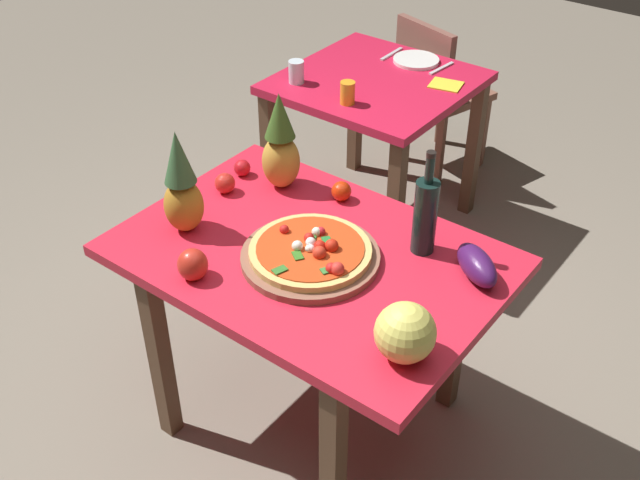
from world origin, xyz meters
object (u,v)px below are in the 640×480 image
(display_table, at_px, (311,276))
(pizza_board, at_px, (310,257))
(drinking_glass_water, at_px, (296,72))
(knife_utensil, at_px, (442,68))
(tomato_near_board, at_px, (242,168))
(fork_utensil, at_px, (391,54))
(melon, at_px, (405,333))
(tomato_beside_pepper, at_px, (225,183))
(dinner_plate, at_px, (416,60))
(background_table, at_px, (376,104))
(pineapple_left, at_px, (280,146))
(tomato_at_corner, at_px, (341,191))
(pineapple_right, at_px, (182,187))
(bell_pepper, at_px, (193,265))
(wine_bottle, at_px, (425,214))
(dining_chair, at_px, (436,87))
(napkin_folded, at_px, (446,85))
(eggplant, at_px, (477,265))
(drinking_glass_juice, at_px, (348,93))
(pizza, at_px, (311,250))

(display_table, distance_m, pizza_board, 0.12)
(drinking_glass_water, bearing_deg, pizza_board, -49.32)
(display_table, distance_m, knife_utensil, 1.55)
(tomato_near_board, bearing_deg, fork_utensil, 97.86)
(melon, xyz_separation_m, tomato_beside_pepper, (-0.94, 0.31, -0.05))
(tomato_near_board, height_order, dinner_plate, tomato_near_board)
(display_table, relative_size, background_table, 1.47)
(pineapple_left, bearing_deg, knife_utensil, 92.59)
(display_table, bearing_deg, pineapple_left, 142.42)
(knife_utensil, bearing_deg, display_table, -70.09)
(tomato_at_corner, relative_size, dinner_plate, 0.32)
(pineapple_right, distance_m, tomato_beside_pepper, 0.28)
(tomato_at_corner, relative_size, drinking_glass_water, 0.69)
(background_table, bearing_deg, fork_utensil, 109.67)
(background_table, bearing_deg, tomato_at_corner, -63.07)
(pineapple_right, distance_m, bell_pepper, 0.29)
(display_table, distance_m, fork_utensil, 1.64)
(pineapple_left, distance_m, tomato_near_board, 0.21)
(wine_bottle, xyz_separation_m, tomato_at_corner, (-0.38, 0.08, -0.10))
(dining_chair, bearing_deg, fork_utensil, 96.56)
(drinking_glass_water, bearing_deg, display_table, -49.23)
(fork_utensil, relative_size, knife_utensil, 1.00)
(napkin_folded, bearing_deg, dinner_plate, 149.45)
(tomato_near_board, xyz_separation_m, knife_utensil, (0.10, 1.28, -0.03))
(display_table, height_order, background_table, same)
(tomato_at_corner, bearing_deg, background_table, 116.93)
(tomato_near_board, bearing_deg, drinking_glass_water, 114.82)
(display_table, height_order, tomato_at_corner, tomato_at_corner)
(tomato_at_corner, height_order, tomato_beside_pepper, tomato_beside_pepper)
(pineapple_right, height_order, dinner_plate, pineapple_right)
(pineapple_left, distance_m, eggplant, 0.82)
(melon, bearing_deg, pizza_board, 158.69)
(wine_bottle, relative_size, eggplant, 1.79)
(tomato_beside_pepper, relative_size, napkin_folded, 0.53)
(drinking_glass_water, bearing_deg, drinking_glass_juice, -6.01)
(pizza, distance_m, tomato_near_board, 0.58)
(background_table, xyz_separation_m, pineapple_left, (0.24, -0.97, 0.29))
(pineapple_right, height_order, tomato_beside_pepper, pineapple_right)
(pizza_board, relative_size, drinking_glass_water, 4.28)
(eggplant, relative_size, knife_utensil, 1.11)
(dinner_plate, xyz_separation_m, fork_utensil, (-0.14, 0.00, -0.00))
(display_table, height_order, knife_utensil, knife_utensil)
(pineapple_left, height_order, drinking_glass_juice, pineapple_left)
(drinking_glass_water, height_order, napkin_folded, drinking_glass_water)
(pizza, relative_size, fork_utensil, 2.14)
(background_table, xyz_separation_m, dinner_plate, (0.04, 0.27, 0.14))
(wine_bottle, relative_size, napkin_folded, 2.56)
(dinner_plate, relative_size, knife_utensil, 1.22)
(dining_chair, bearing_deg, background_table, 109.51)
(dining_chair, relative_size, drinking_glass_juice, 8.60)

